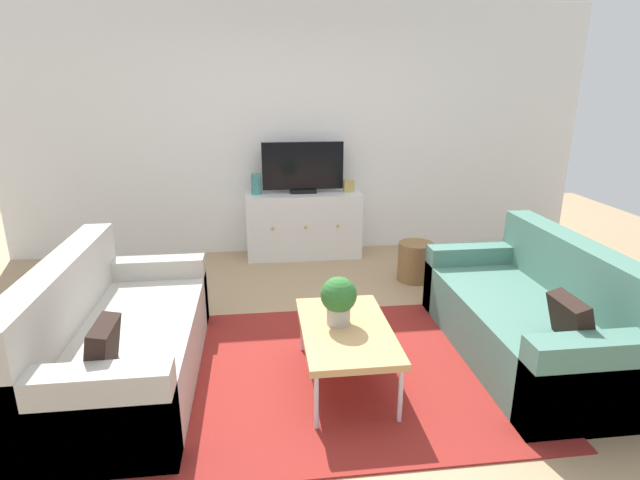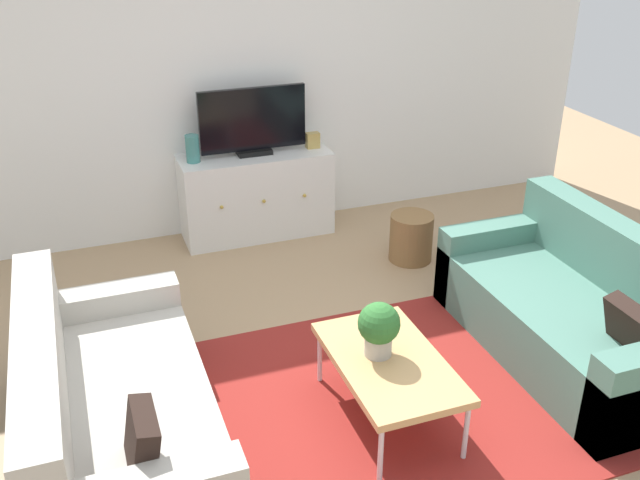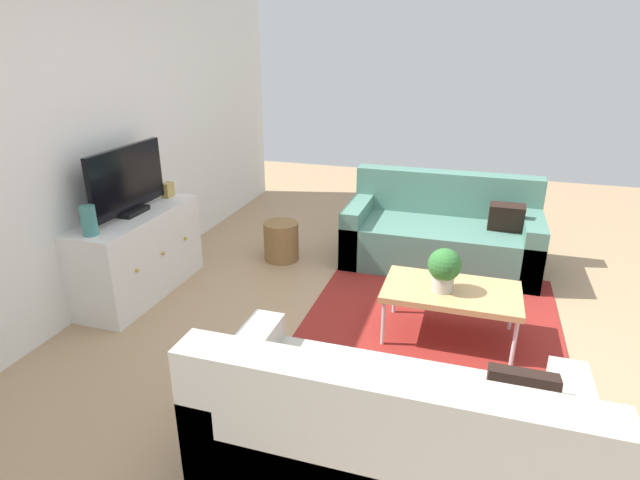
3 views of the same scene
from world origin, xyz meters
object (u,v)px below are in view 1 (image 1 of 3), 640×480
at_px(couch_right_side, 537,320).
at_px(flat_screen_tv, 303,168).
at_px(tv_console, 304,225).
at_px(wicker_basket, 415,261).
at_px(coffee_table, 346,332).
at_px(couch_left_side, 110,345).
at_px(glass_vase, 256,184).
at_px(potted_plant, 339,298).
at_px(mantel_clock, 349,186).

bearing_deg(couch_right_side, flat_screen_tv, 120.75).
xyz_separation_m(tv_console, wicker_basket, (1.01, -0.87, -0.17)).
xyz_separation_m(coffee_table, wicker_basket, (0.98, 1.68, -0.18)).
height_order(couch_left_side, tv_console, couch_left_side).
distance_m(couch_right_side, glass_vase, 3.11).
distance_m(couch_left_side, tv_console, 2.78).
bearing_deg(coffee_table, potted_plant, 120.88).
xyz_separation_m(couch_left_side, couch_right_side, (2.88, 0.00, 0.00)).
bearing_deg(tv_console, flat_screen_tv, 90.00).
height_order(coffee_table, mantel_clock, mantel_clock).
xyz_separation_m(couch_right_side, wicker_basket, (-0.41, 1.50, -0.09)).
bearing_deg(couch_right_side, wicker_basket, 105.27).
bearing_deg(potted_plant, mantel_clock, 78.46).
bearing_deg(couch_left_side, tv_console, 58.58).
distance_m(couch_right_side, coffee_table, 1.41).
xyz_separation_m(tv_console, glass_vase, (-0.50, 0.00, 0.47)).
height_order(flat_screen_tv, glass_vase, flat_screen_tv).
xyz_separation_m(couch_right_side, glass_vase, (-1.93, 2.37, 0.54)).
xyz_separation_m(couch_right_side, tv_console, (-1.42, 2.37, 0.08)).
distance_m(tv_console, mantel_clock, 0.66).
xyz_separation_m(flat_screen_tv, wicker_basket, (1.01, -0.89, -0.79)).
bearing_deg(coffee_table, mantel_clock, 79.58).
xyz_separation_m(potted_plant, tv_console, (0.01, 2.49, -0.21)).
bearing_deg(wicker_basket, tv_console, 139.25).
distance_m(coffee_table, wicker_basket, 1.95).
relative_size(couch_right_side, flat_screen_tv, 2.03).
distance_m(potted_plant, flat_screen_tv, 2.54).
relative_size(couch_left_side, coffee_table, 1.86).
distance_m(glass_vase, mantel_clock, 1.01).
bearing_deg(flat_screen_tv, wicker_basket, -41.39).
distance_m(flat_screen_tv, mantel_clock, 0.54).
bearing_deg(couch_right_side, potted_plant, -175.44).
height_order(coffee_table, potted_plant, potted_plant).
height_order(couch_right_side, tv_console, couch_right_side).
bearing_deg(mantel_clock, couch_right_side, -68.78).
bearing_deg(flat_screen_tv, glass_vase, -177.72).
distance_m(glass_vase, wicker_basket, 1.86).
height_order(flat_screen_tv, wicker_basket, flat_screen_tv).
distance_m(couch_right_side, potted_plant, 1.46).
height_order(coffee_table, glass_vase, glass_vase).
relative_size(potted_plant, flat_screen_tv, 0.36).
bearing_deg(tv_console, couch_left_side, -121.42).
height_order(couch_left_side, wicker_basket, couch_left_side).
bearing_deg(mantel_clock, wicker_basket, -59.63).
bearing_deg(potted_plant, coffee_table, -59.12).
height_order(couch_left_side, flat_screen_tv, flat_screen_tv).
distance_m(coffee_table, flat_screen_tv, 2.65).
bearing_deg(wicker_basket, couch_right_side, -74.73).
height_order(flat_screen_tv, mantel_clock, flat_screen_tv).
height_order(couch_right_side, flat_screen_tv, flat_screen_tv).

